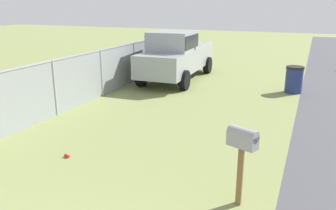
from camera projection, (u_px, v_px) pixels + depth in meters
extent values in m
cube|color=brown|center=(240.00, 176.00, 5.54)|extent=(0.09, 0.09, 1.02)
cube|color=gray|center=(242.00, 140.00, 5.37)|extent=(0.37, 0.52, 0.22)
cylinder|color=gray|center=(243.00, 134.00, 5.34)|extent=(0.37, 0.52, 0.20)
cube|color=red|center=(244.00, 134.00, 5.45)|extent=(0.02, 0.04, 0.18)
cube|color=#93999E|center=(177.00, 59.00, 14.74)|extent=(5.36, 1.99, 0.90)
cube|color=#93999E|center=(172.00, 41.00, 13.94)|extent=(1.86, 1.72, 0.76)
cube|color=black|center=(172.00, 41.00, 13.94)|extent=(1.81, 1.75, 0.53)
cube|color=#93999E|center=(203.00, 45.00, 15.36)|extent=(2.76, 0.18, 0.12)
cube|color=#93999E|center=(169.00, 43.00, 15.92)|extent=(2.76, 0.18, 0.12)
cylinder|color=black|center=(184.00, 80.00, 13.01)|extent=(0.77, 0.29, 0.76)
cylinder|color=black|center=(141.00, 77.00, 13.63)|extent=(0.77, 0.29, 0.76)
cylinder|color=black|center=(208.00, 65.00, 16.15)|extent=(0.77, 0.29, 0.76)
cylinder|color=black|center=(172.00, 63.00, 16.76)|extent=(0.77, 0.29, 0.76)
cylinder|color=navy|center=(294.00, 81.00, 12.60)|extent=(0.61, 0.61, 0.90)
cylinder|color=black|center=(295.00, 68.00, 12.46)|extent=(0.64, 0.64, 0.08)
cylinder|color=#9EA3A8|center=(55.00, 88.00, 9.94)|extent=(0.07, 0.07, 1.65)
cylinder|color=#9EA3A8|center=(101.00, 73.00, 12.07)|extent=(0.07, 0.07, 1.65)
cylinder|color=#9EA3A8|center=(134.00, 62.00, 14.20)|extent=(0.07, 0.07, 1.65)
cylinder|color=#9EA3A8|center=(158.00, 55.00, 16.33)|extent=(0.07, 0.07, 1.65)
cylinder|color=#9EA3A8|center=(177.00, 49.00, 18.46)|extent=(0.07, 0.07, 1.65)
cube|color=#9EA3A8|center=(100.00, 50.00, 11.85)|extent=(14.49, 0.04, 0.04)
cube|color=gray|center=(101.00, 73.00, 12.07)|extent=(14.49, 0.01, 1.65)
cylinder|color=red|center=(67.00, 156.00, 7.38)|extent=(0.10, 0.13, 0.07)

